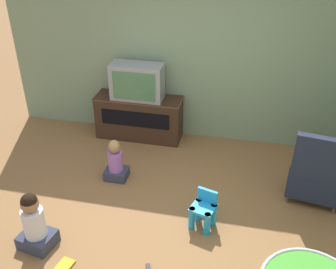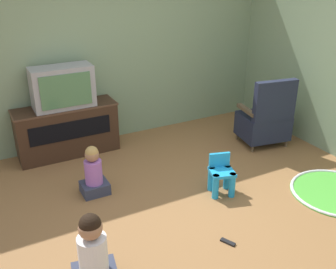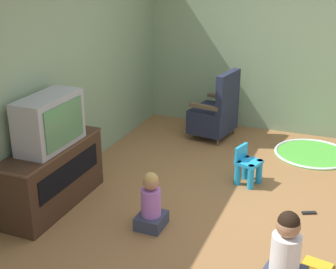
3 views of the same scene
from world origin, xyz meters
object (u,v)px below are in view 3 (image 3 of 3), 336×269
(television, at_px, (50,122))
(remote_control, at_px, (309,213))
(black_armchair, at_px, (216,113))
(yellow_kid_chair, at_px, (248,167))
(child_watching_center, at_px, (151,204))
(book, at_px, (318,265))
(child_watching_left, at_px, (285,256))
(tv_cabinet, at_px, (53,175))

(television, height_order, remote_control, television)
(black_armchair, height_order, remote_control, black_armchair)
(black_armchair, bearing_deg, yellow_kid_chair, 40.53)
(black_armchair, bearing_deg, child_watching_center, 11.83)
(yellow_kid_chair, height_order, remote_control, yellow_kid_chair)
(child_watching_center, distance_m, book, 1.63)
(television, bearing_deg, child_watching_center, -90.34)
(black_armchair, xyz_separation_m, book, (-2.62, -1.72, -0.37))
(black_armchair, xyz_separation_m, child_watching_center, (-2.59, -0.11, -0.12))
(book, relative_size, remote_control, 1.75)
(child_watching_left, bearing_deg, television, 89.98)
(black_armchair, relative_size, remote_control, 6.55)
(tv_cabinet, distance_m, book, 2.78)
(tv_cabinet, relative_size, book, 5.05)
(black_armchair, bearing_deg, child_watching_left, 35.41)
(child_watching_left, distance_m, remote_control, 1.32)
(tv_cabinet, relative_size, yellow_kid_chair, 2.95)
(book, bearing_deg, child_watching_left, 70.59)
(black_armchair, bearing_deg, remote_control, 51.16)
(television, height_order, yellow_kid_chair, television)
(child_watching_center, bearing_deg, tv_cabinet, 90.01)
(television, xyz_separation_m, remote_control, (0.84, -2.56, -0.96))
(book, bearing_deg, television, 10.86)
(television, height_order, black_armchair, television)
(remote_control, bearing_deg, tv_cabinet, -7.51)
(tv_cabinet, distance_m, yellow_kid_chair, 2.23)
(tv_cabinet, height_order, child_watching_center, tv_cabinet)
(tv_cabinet, xyz_separation_m, child_watching_left, (-0.45, -2.51, -0.05))
(tv_cabinet, xyz_separation_m, child_watching_center, (-0.01, -1.14, -0.10))
(black_armchair, xyz_separation_m, yellow_kid_chair, (-1.29, -0.78, -0.17))
(yellow_kid_chair, distance_m, child_watching_left, 1.87)
(black_armchair, distance_m, child_watching_left, 3.37)
(black_armchair, distance_m, book, 3.16)
(tv_cabinet, bearing_deg, remote_control, -72.09)
(television, distance_m, yellow_kid_chair, 2.33)
(television, relative_size, yellow_kid_chair, 1.70)
(television, bearing_deg, remote_control, -71.93)
(tv_cabinet, relative_size, child_watching_center, 2.28)
(yellow_kid_chair, height_order, book, yellow_kid_chair)
(black_armchair, height_order, child_watching_center, black_armchair)
(black_armchair, relative_size, child_watching_left, 1.42)
(child_watching_center, bearing_deg, television, 90.00)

